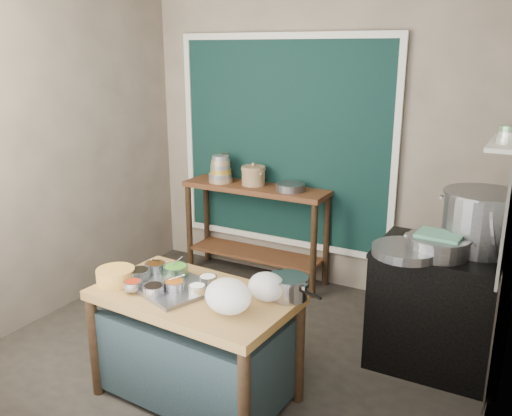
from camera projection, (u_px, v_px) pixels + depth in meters
The scene contains 28 objects.
floor at pixel (239, 351), 4.15m from camera, with size 3.50×3.00×0.02m, color #2A2620.
back_wall at pixel (319, 140), 5.03m from camera, with size 3.50×0.02×2.80m, color gray.
left_wall at pixel (57, 150), 4.56m from camera, with size 0.02×3.00×2.80m, color gray.
curtain_panel at pixel (283, 143), 5.17m from camera, with size 2.10×0.02×1.90m, color black.
curtain_frame at pixel (283, 143), 5.16m from camera, with size 2.22×0.03×2.02m, color beige, non-canonical shape.
soot_patch at pixel (505, 280), 3.70m from camera, with size 0.01×1.30×1.30m, color black.
wall_shelf at pixel (507, 143), 3.67m from camera, with size 0.22×0.70×0.03m, color beige.
prep_table at pixel (196, 346), 3.49m from camera, with size 1.25×0.72×0.75m, color brown.
back_counter at pixel (256, 232), 5.35m from camera, with size 1.45×0.40×0.95m, color #522817.
stove_block at pixel (440, 309), 3.87m from camera, with size 0.90×0.68×0.85m, color black.
stove_top at pixel (446, 252), 3.75m from camera, with size 0.92×0.69×0.03m, color black.
condiment_tray at pixel (169, 285), 3.47m from camera, with size 0.58×0.41×0.03m, color gray.
condiment_bowls at pixel (165, 278), 3.48m from camera, with size 0.59×0.44×0.07m.
yellow_basin at pixel (116, 276), 3.52m from camera, with size 0.25×0.25×0.10m, color #B88C32.
saucepan at pixel (288, 287), 3.30m from camera, with size 0.25×0.25×0.14m, color gray, non-canonical shape.
plastic_bag_a at pixel (228, 296), 3.10m from camera, with size 0.28×0.24×0.21m, color white.
plastic_bag_b at pixel (267, 287), 3.27m from camera, with size 0.23×0.20×0.18m, color white.
bowl_stack at pixel (221, 170), 5.32m from camera, with size 0.24×0.24×0.26m.
utensil_cup at pixel (224, 177), 5.38m from camera, with size 0.15×0.15×0.09m, color gray.
ceramic_crock at pixel (253, 177), 5.22m from camera, with size 0.24×0.24×0.16m, color #9B7B54, non-canonical shape.
wide_bowl at pixel (290, 187), 5.02m from camera, with size 0.27×0.27×0.07m, color gray.
stock_pot at pixel (480, 221), 3.69m from camera, with size 0.53×0.53×0.42m, color gray, non-canonical shape.
pot_lid at pixel (495, 227), 3.57m from camera, with size 0.42×0.42×0.02m, color gray.
steamer at pixel (438, 246), 3.62m from camera, with size 0.42×0.42×0.14m, color gray, non-canonical shape.
green_cloth at pixel (439, 235), 3.60m from camera, with size 0.29×0.22×0.02m, color #529172.
shallow_pan at pixel (406, 251), 3.64m from camera, with size 0.45×0.45×0.06m, color gray.
shelf_bowl_stack at pixel (508, 135), 3.57m from camera, with size 0.15×0.15×0.12m.
shelf_bowl_green at pixel (511, 133), 3.86m from camera, with size 0.13×0.13×0.05m, color gray.
Camera 1 is at (1.87, -3.16, 2.22)m, focal length 38.00 mm.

